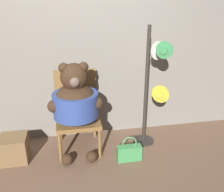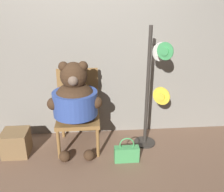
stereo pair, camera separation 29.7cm
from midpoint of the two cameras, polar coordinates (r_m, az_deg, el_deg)
ground_plane at (r=3.22m, az=-2.80°, el=-12.93°), size 14.00×14.00×0.00m
wall_back at (r=3.29m, az=-3.58°, el=11.12°), size 8.00×0.10×2.45m
chair at (r=3.21m, az=-5.10°, el=-2.85°), size 0.53×0.56×0.98m
teddy_bear at (r=2.96m, az=-5.59°, el=-1.07°), size 0.64×0.57×1.16m
hat_display_rack at (r=3.11m, az=12.06°, el=0.87°), size 0.40×0.35×1.53m
handbag_on_ground at (r=3.04m, az=6.24°, el=-12.97°), size 0.29×0.10×0.31m
wooden_crate at (r=3.29m, az=-18.66°, el=-10.15°), size 0.31×0.31×0.31m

